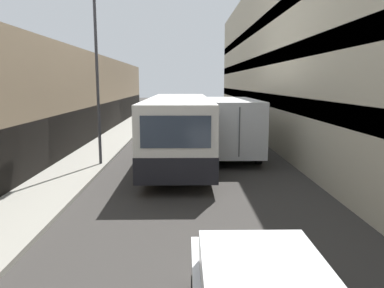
% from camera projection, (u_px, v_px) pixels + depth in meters
% --- Properties ---
extents(ground_plane, '(150.00, 150.00, 0.00)m').
position_uv_depth(ground_plane, '(193.00, 169.00, 15.26)').
color(ground_plane, '#33302D').
extents(sidewalk_left, '(2.18, 60.00, 0.13)m').
position_uv_depth(sidewalk_left, '(77.00, 168.00, 15.18)').
color(sidewalk_left, gray).
rests_on(sidewalk_left, ground_plane).
extents(building_left_shopfront, '(2.40, 60.00, 5.29)m').
position_uv_depth(building_left_shopfront, '(18.00, 111.00, 14.76)').
color(building_left_shopfront, '#847056').
rests_on(building_left_shopfront, ground_plane).
extents(building_right_apartment, '(2.40, 60.00, 10.23)m').
position_uv_depth(building_right_apartment, '(332.00, 41.00, 14.53)').
color(building_right_apartment, '#B7AD93').
rests_on(building_right_apartment, ground_plane).
extents(bus, '(2.60, 11.15, 2.84)m').
position_uv_depth(bus, '(179.00, 128.00, 16.60)').
color(bus, silver).
rests_on(bus, ground_plane).
extents(box_truck, '(2.32, 8.23, 2.73)m').
position_uv_depth(box_truck, '(228.00, 123.00, 18.68)').
color(box_truck, silver).
rests_on(box_truck, ground_plane).
extents(street_lamp, '(0.36, 0.80, 7.54)m').
position_uv_depth(street_lamp, '(96.00, 38.00, 14.92)').
color(street_lamp, '#38383D').
rests_on(street_lamp, sidewalk_left).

